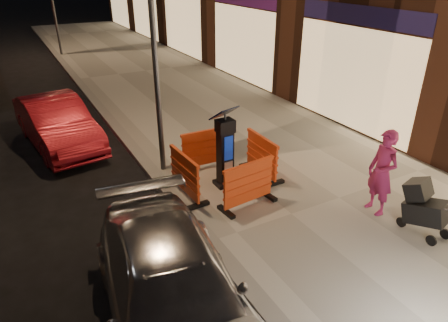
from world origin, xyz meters
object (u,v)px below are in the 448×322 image
parking_kiosk (225,150)px  man (382,173)px  car_red (62,145)px  barrier_back (206,149)px  barrier_kerbside (185,175)px  stroller (426,209)px  barrier_bldgside (262,156)px  barrier_front (248,185)px

parking_kiosk → man: bearing=-49.3°
parking_kiosk → car_red: (-2.81, 4.31, -1.00)m
barrier_back → car_red: (-2.81, 3.36, -0.62)m
barrier_kerbside → man: 3.86m
barrier_back → man: man is taller
parking_kiosk → car_red: bearing=121.9°
parking_kiosk → stroller: 3.99m
barrier_bldgside → barrier_front: bearing=135.8°
parking_kiosk → barrier_back: bearing=88.8°
barrier_back → man: size_ratio=0.71×
parking_kiosk → barrier_back: 1.02m
barrier_kerbside → man: size_ratio=0.71×
barrier_front → barrier_kerbside: bearing=128.8°
barrier_kerbside → man: (3.05, -2.34, 0.38)m
barrier_back → barrier_kerbside: (-0.95, -0.95, 0.00)m
barrier_kerbside → stroller: bearing=-138.1°
stroller → car_red: bearing=109.4°
barrier_front → barrier_back: size_ratio=1.00×
barrier_back → stroller: (2.30, -4.19, 0.01)m
car_red → stroller: (5.11, -7.55, 0.63)m
barrier_kerbside → car_red: size_ratio=0.30×
barrier_back → car_red: bearing=131.7°
barrier_front → barrier_back: 1.90m
barrier_kerbside → man: bearing=-130.7°
barrier_kerbside → barrier_bldgside: bearing=-93.2°
barrier_back → barrier_bldgside: (0.95, -0.95, 0.00)m
man → barrier_bldgside: bearing=-148.5°
barrier_front → man: bearing=-39.7°
barrier_bldgside → man: size_ratio=0.71×
barrier_front → barrier_bldgside: size_ratio=1.00×
barrier_front → man: man is taller
barrier_kerbside → parking_kiosk: bearing=-93.2°
barrier_kerbside → car_red: (-1.86, 4.31, -0.62)m
parking_kiosk → barrier_bldgside: size_ratio=1.40×
barrier_front → barrier_back: bearing=83.8°
parking_kiosk → man: (2.10, -2.34, 0.00)m
barrier_kerbside → man: man is taller
barrier_front → man: size_ratio=0.71×
parking_kiosk → car_red: 5.25m
barrier_kerbside → barrier_back: bearing=-48.2°
barrier_back → car_red: barrier_back is taller
parking_kiosk → man: size_ratio=1.00×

